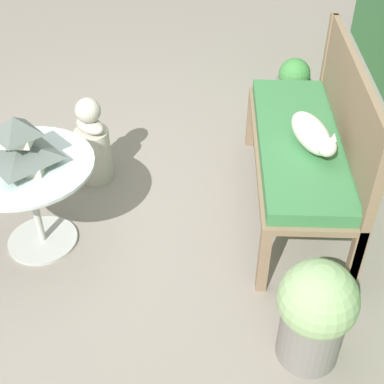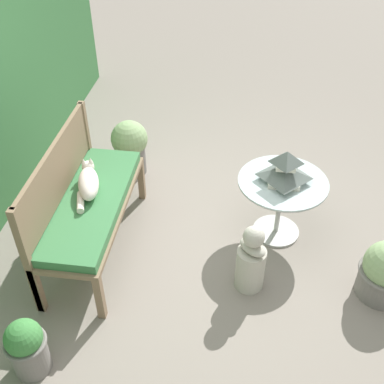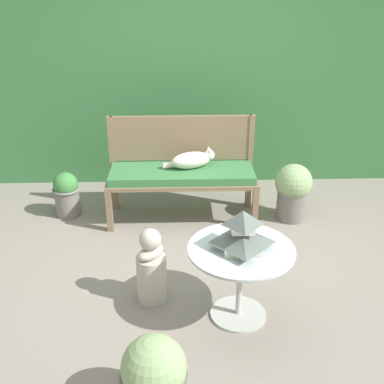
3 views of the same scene
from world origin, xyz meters
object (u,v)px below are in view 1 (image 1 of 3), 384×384
garden_bench (299,147)px  patio_table (29,182)px  garden_bust (93,145)px  potted_plant_bench_left (293,86)px  pagoda_birdhouse (20,145)px  potted_plant_patio_mid (315,312)px  cat (312,134)px

garden_bench → patio_table: size_ratio=1.95×
garden_bust → potted_plant_bench_left: size_ratio=1.32×
patio_table → pagoda_birdhouse: pagoda_birdhouse is taller
garden_bench → pagoda_birdhouse: 1.67m
garden_bench → potted_plant_patio_mid: 1.18m
patio_table → cat: bearing=100.5°
potted_plant_patio_mid → cat: bearing=175.5°
cat → potted_plant_patio_mid: cat is taller
cat → patio_table: bearing=-96.9°
garden_bench → potted_plant_bench_left: 1.27m
potted_plant_patio_mid → potted_plant_bench_left: 2.41m
cat → garden_bench: bearing=-173.1°
garden_bench → garden_bust: 1.42m
potted_plant_bench_left → potted_plant_patio_mid: bearing=-3.8°
garden_bust → potted_plant_patio_mid: garden_bust is taller
garden_bench → garden_bust: (-0.26, -1.38, -0.20)m
garden_bust → potted_plant_bench_left: garden_bust is taller
patio_table → potted_plant_patio_mid: (0.75, 1.57, -0.15)m
garden_bench → garden_bust: garden_bust is taller
potted_plant_bench_left → garden_bust: bearing=-57.0°
garden_bust → potted_plant_bench_left: (-0.97, 1.50, -0.03)m
pagoda_birdhouse → potted_plant_bench_left: pagoda_birdhouse is taller
pagoda_birdhouse → potted_plant_bench_left: 2.44m
garden_bench → potted_plant_bench_left: (-1.24, 0.12, -0.23)m
garden_bust → potted_plant_patio_mid: bearing=-6.0°
patio_table → garden_bust: size_ratio=1.22×
garden_bench → cat: 0.20m
potted_plant_bench_left → garden_bench: bearing=-5.7°
cat → potted_plant_bench_left: 1.40m
cat → potted_plant_patio_mid: 1.11m
patio_table → pagoda_birdhouse: 0.26m
cat → pagoda_birdhouse: bearing=-96.9°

